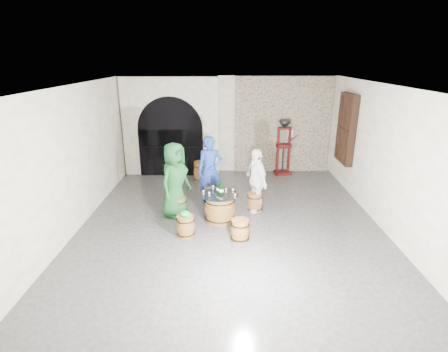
{
  "coord_description": "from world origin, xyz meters",
  "views": [
    {
      "loc": [
        -0.11,
        -7.62,
        3.77
      ],
      "look_at": [
        -0.15,
        0.33,
        1.05
      ],
      "focal_mm": 28.0,
      "sensor_mm": 36.0,
      "label": 1
    }
  ],
  "objects_px": {
    "person_blue": "(210,170)",
    "wine_bottle_left": "(221,189)",
    "barrel_stool_right": "(255,202)",
    "barrel_table": "(220,208)",
    "person_white": "(256,181)",
    "wine_bottle_center": "(222,189)",
    "wine_bottle_right": "(218,188)",
    "barrel_stool_near_left": "(186,226)",
    "barrel_stool_left": "(179,207)",
    "barrel_stool_far": "(211,195)",
    "person_green": "(175,180)",
    "corking_press": "(284,143)",
    "side_barrel": "(201,172)",
    "barrel_stool_near_right": "(240,230)"
  },
  "relations": [
    {
      "from": "barrel_stool_near_left",
      "to": "wine_bottle_right",
      "type": "height_order",
      "value": "wine_bottle_right"
    },
    {
      "from": "wine_bottle_center",
      "to": "side_barrel",
      "type": "relative_size",
      "value": 0.51
    },
    {
      "from": "person_green",
      "to": "corking_press",
      "type": "xyz_separation_m",
      "value": [
        3.15,
        3.27,
        0.13
      ]
    },
    {
      "from": "barrel_stool_left",
      "to": "person_white",
      "type": "distance_m",
      "value": 2.04
    },
    {
      "from": "barrel_stool_far",
      "to": "wine_bottle_left",
      "type": "bearing_deg",
      "value": -75.45
    },
    {
      "from": "barrel_stool_near_right",
      "to": "barrel_stool_far",
      "type": "bearing_deg",
      "value": 109.27
    },
    {
      "from": "barrel_stool_left",
      "to": "corking_press",
      "type": "bearing_deg",
      "value": 46.79
    },
    {
      "from": "barrel_stool_near_left",
      "to": "wine_bottle_left",
      "type": "distance_m",
      "value": 1.22
    },
    {
      "from": "wine_bottle_center",
      "to": "wine_bottle_right",
      "type": "height_order",
      "value": "same"
    },
    {
      "from": "wine_bottle_right",
      "to": "barrel_stool_left",
      "type": "bearing_deg",
      "value": 168.9
    },
    {
      "from": "barrel_stool_right",
      "to": "person_blue",
      "type": "xyz_separation_m",
      "value": [
        -1.16,
        0.53,
        0.68
      ]
    },
    {
      "from": "barrel_stool_far",
      "to": "wine_bottle_left",
      "type": "xyz_separation_m",
      "value": [
        0.27,
        -1.04,
        0.58
      ]
    },
    {
      "from": "barrel_stool_far",
      "to": "person_green",
      "type": "xyz_separation_m",
      "value": [
        -0.84,
        -0.74,
        0.69
      ]
    },
    {
      "from": "barrel_stool_near_right",
      "to": "person_blue",
      "type": "height_order",
      "value": "person_blue"
    },
    {
      "from": "wine_bottle_right",
      "to": "side_barrel",
      "type": "bearing_deg",
      "value": 102.35
    },
    {
      "from": "person_blue",
      "to": "wine_bottle_center",
      "type": "xyz_separation_m",
      "value": [
        0.32,
        -1.13,
        -0.1
      ]
    },
    {
      "from": "person_green",
      "to": "wine_bottle_left",
      "type": "bearing_deg",
      "value": -74.25
    },
    {
      "from": "barrel_table",
      "to": "barrel_stool_near_right",
      "type": "height_order",
      "value": "barrel_table"
    },
    {
      "from": "barrel_stool_near_right",
      "to": "barrel_stool_near_left",
      "type": "distance_m",
      "value": 1.21
    },
    {
      "from": "barrel_table",
      "to": "barrel_stool_near_left",
      "type": "height_order",
      "value": "barrel_table"
    },
    {
      "from": "corking_press",
      "to": "barrel_stool_near_left",
      "type": "bearing_deg",
      "value": -134.29
    },
    {
      "from": "wine_bottle_right",
      "to": "person_blue",
      "type": "bearing_deg",
      "value": 102.75
    },
    {
      "from": "barrel_stool_right",
      "to": "wine_bottle_left",
      "type": "xyz_separation_m",
      "value": [
        -0.87,
        -0.59,
        0.58
      ]
    },
    {
      "from": "person_white",
      "to": "barrel_stool_right",
      "type": "bearing_deg",
      "value": -79.47
    },
    {
      "from": "wine_bottle_left",
      "to": "corking_press",
      "type": "xyz_separation_m",
      "value": [
        2.04,
        3.57,
        0.25
      ]
    },
    {
      "from": "barrel_stool_near_left",
      "to": "person_blue",
      "type": "bearing_deg",
      "value": 75.99
    },
    {
      "from": "person_green",
      "to": "corking_press",
      "type": "bearing_deg",
      "value": -12.98
    },
    {
      "from": "person_blue",
      "to": "wine_bottle_left",
      "type": "relative_size",
      "value": 5.66
    },
    {
      "from": "barrel_stool_right",
      "to": "person_green",
      "type": "relative_size",
      "value": 0.26
    },
    {
      "from": "barrel_stool_near_left",
      "to": "wine_bottle_center",
      "type": "height_order",
      "value": "wine_bottle_center"
    },
    {
      "from": "barrel_stool_far",
      "to": "wine_bottle_center",
      "type": "bearing_deg",
      "value": -73.94
    },
    {
      "from": "wine_bottle_left",
      "to": "corking_press",
      "type": "bearing_deg",
      "value": 60.27
    },
    {
      "from": "barrel_stool_right",
      "to": "barrel_stool_near_right",
      "type": "xyz_separation_m",
      "value": [
        -0.44,
        -1.56,
        0.0
      ]
    },
    {
      "from": "barrel_table",
      "to": "barrel_stool_near_left",
      "type": "distance_m",
      "value": 1.07
    },
    {
      "from": "corking_press",
      "to": "wine_bottle_left",
      "type": "bearing_deg",
      "value": -131.15
    },
    {
      "from": "barrel_stool_left",
      "to": "barrel_stool_right",
      "type": "relative_size",
      "value": 1.0
    },
    {
      "from": "barrel_table",
      "to": "person_blue",
      "type": "height_order",
      "value": "person_blue"
    },
    {
      "from": "barrel_stool_right",
      "to": "wine_bottle_right",
      "type": "xyz_separation_m",
      "value": [
        -0.93,
        -0.5,
        0.58
      ]
    },
    {
      "from": "barrel_table",
      "to": "person_white",
      "type": "distance_m",
      "value": 1.18
    },
    {
      "from": "wine_bottle_left",
      "to": "side_barrel",
      "type": "distance_m",
      "value": 2.96
    },
    {
      "from": "barrel_stool_near_left",
      "to": "person_white",
      "type": "xyz_separation_m",
      "value": [
        1.64,
        1.36,
        0.58
      ]
    },
    {
      "from": "person_blue",
      "to": "side_barrel",
      "type": "xyz_separation_m",
      "value": [
        -0.37,
        1.71,
        -0.6
      ]
    },
    {
      "from": "person_white",
      "to": "wine_bottle_center",
      "type": "distance_m",
      "value": 1.05
    },
    {
      "from": "person_white",
      "to": "side_barrel",
      "type": "distance_m",
      "value": 2.76
    },
    {
      "from": "person_green",
      "to": "wine_bottle_right",
      "type": "bearing_deg",
      "value": -70.41
    },
    {
      "from": "barrel_stool_near_left",
      "to": "wine_bottle_right",
      "type": "distance_m",
      "value": 1.25
    },
    {
      "from": "barrel_table",
      "to": "wine_bottle_right",
      "type": "height_order",
      "value": "wine_bottle_right"
    },
    {
      "from": "wine_bottle_center",
      "to": "barrel_stool_left",
      "type": "bearing_deg",
      "value": 165.04
    },
    {
      "from": "barrel_stool_near_left",
      "to": "wine_bottle_center",
      "type": "bearing_deg",
      "value": 43.8
    },
    {
      "from": "wine_bottle_left",
      "to": "wine_bottle_center",
      "type": "distance_m",
      "value": 0.03
    }
  ]
}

